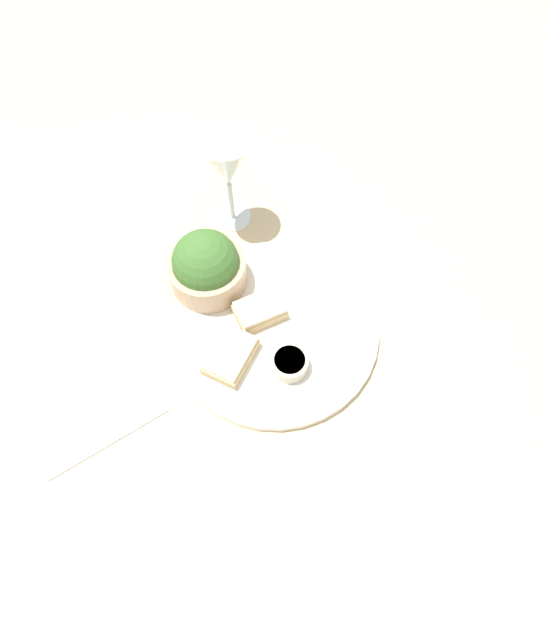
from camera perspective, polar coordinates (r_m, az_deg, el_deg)
ground_plane at (r=0.75m, az=0.00°, el=-1.21°), size 4.00×4.00×0.00m
dinner_plate at (r=0.74m, az=0.00°, el=-0.97°), size 0.31×0.31×0.01m
salad_bowl at (r=0.74m, az=-7.78°, el=6.07°), size 0.12×0.12×0.10m
sauce_ramekin at (r=0.69m, az=1.72°, el=-4.90°), size 0.05×0.05×0.03m
cheese_toast_near at (r=0.70m, az=-5.05°, el=-4.08°), size 0.09×0.07×0.03m
cheese_toast_far at (r=0.73m, az=-1.61°, el=1.19°), size 0.08×0.07×0.03m
wine_glass at (r=0.78m, az=-5.43°, el=17.11°), size 0.08×0.08×0.17m
fork at (r=0.72m, az=-18.32°, el=-13.03°), size 0.17×0.06×0.01m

